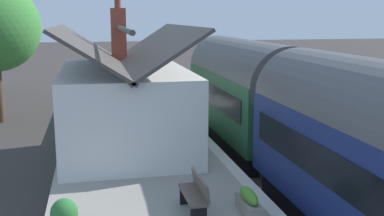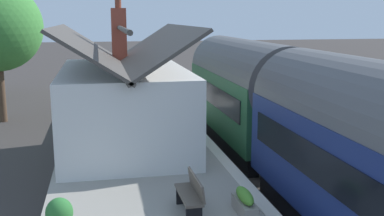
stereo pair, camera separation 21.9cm
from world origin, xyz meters
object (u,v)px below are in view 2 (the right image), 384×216
bench_near_building (131,80)px  planter_by_door (101,90)px  station_building (124,103)px  planter_edge_far (59,216)px  planter_bench_left (99,82)px  planter_bench_right (120,75)px  bench_platform_end (191,193)px  bench_mid_platform (138,93)px  planter_corner_building (245,202)px  lamp_post_platform (166,61)px  bench_by_lamp (138,87)px  train (285,112)px

bench_near_building → planter_by_door: bearing=144.8°
station_building → planter_edge_far: (-6.80, 1.73, -1.02)m
planter_bench_left → planter_bench_right: 2.16m
bench_platform_end → planter_by_door: 16.85m
bench_platform_end → planter_bench_right: size_ratio=1.27×
station_building → bench_near_building: size_ratio=5.51×
bench_mid_platform → planter_corner_building: size_ratio=1.33×
planter_by_door → bench_mid_platform: bearing=-144.3°
bench_mid_platform → planter_corner_building: (-14.44, -1.17, -0.20)m
planter_bench_right → lamp_post_platform: bearing=-167.9°
planter_bench_right → bench_near_building: bearing=-156.2°
bench_near_building → planter_bench_right: bearing=23.8°
bench_mid_platform → bench_platform_end: bearing=180.0°
planter_corner_building → planter_bench_right: (21.18, 1.72, 0.31)m
bench_by_lamp → bench_near_building: size_ratio=1.00×
planter_edge_far → planter_corner_building: 4.03m
bench_by_lamp → bench_near_building: 3.34m
planter_by_door → planter_bench_left: bearing=1.7°
bench_near_building → planter_corner_building: bench_near_building is taller
train → station_building: size_ratio=2.17×
train → planter_corner_building: 5.13m
bench_platform_end → bench_near_building: 19.49m
bench_near_building → planter_bench_left: bench_near_building is taller
train → bench_by_lamp: (12.24, 3.68, -0.93)m
station_building → bench_mid_platform: station_building is taller
train → planter_corner_building: size_ratio=15.90×
bench_mid_platform → planter_by_door: bench_mid_platform is taller
bench_mid_platform → bench_platform_end: same height
planter_bench_right → bench_mid_platform: bearing=-175.4°
bench_mid_platform → bench_near_building: (5.35, -0.06, 0.00)m
bench_platform_end → planter_edge_far: bench_platform_end is taller
station_building → planter_edge_far: 7.09m
bench_by_lamp → planter_bench_right: planter_bench_right is taller
station_building → lamp_post_platform: bearing=-21.3°
station_building → bench_mid_platform: bearing=-8.1°
bench_platform_end → planter_by_door: bench_platform_end is taller
station_building → bench_near_building: bearing=-5.1°
bench_near_building → lamp_post_platform: lamp_post_platform is taller
station_building → planter_bench_left: bearing=3.6°
train → planter_by_door: (12.83, 5.74, -1.12)m
bench_platform_end → planter_bench_right: bearing=1.5°
station_building → planter_by_door: station_building is taller
bench_near_building → planter_edge_far: 20.26m
planter_edge_far → planter_bench_right: planter_bench_right is taller
bench_mid_platform → bench_platform_end: 14.14m
planter_edge_far → planter_bench_left: (19.81, -0.90, -0.07)m
station_building → planter_corner_building: (-6.54, -2.29, -1.18)m
train → planter_bench_left: bearing=20.8°
bench_mid_platform → lamp_post_platform: size_ratio=0.43×
train → bench_near_building: 16.06m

